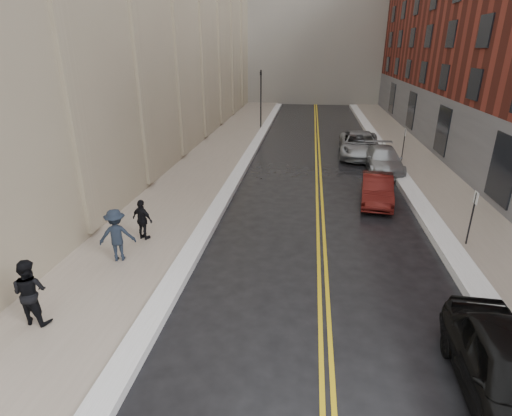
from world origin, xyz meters
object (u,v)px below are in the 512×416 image
(pedestrian_a, at_px, (30,292))
(car_silver_far, at_px, (359,144))
(car_maroon, at_px, (377,189))
(car_black, at_px, (510,373))
(car_silver_near, at_px, (383,160))
(pedestrian_c, at_px, (143,220))
(pedestrian_b, at_px, (117,235))

(pedestrian_a, bearing_deg, car_silver_far, -112.27)
(car_maroon, height_order, pedestrian_a, pedestrian_a)
(car_black, height_order, car_maroon, car_black)
(car_maroon, height_order, car_silver_near, car_silver_near)
(car_silver_near, height_order, pedestrian_c, pedestrian_c)
(car_black, xyz_separation_m, pedestrian_c, (-10.48, 6.21, 0.16))
(car_maroon, distance_m, pedestrian_b, 12.14)
(car_silver_near, distance_m, car_silver_far, 3.74)
(car_maroon, bearing_deg, car_silver_near, 84.44)
(pedestrian_b, bearing_deg, car_maroon, -161.88)
(car_silver_far, bearing_deg, pedestrian_a, -115.18)
(car_black, height_order, car_silver_far, car_silver_far)
(car_silver_far, xyz_separation_m, pedestrian_b, (-9.84, -16.31, 0.28))
(car_silver_far, height_order, pedestrian_c, pedestrian_c)
(car_maroon, height_order, pedestrian_b, pedestrian_b)
(car_maroon, bearing_deg, car_silver_far, 95.69)
(pedestrian_a, height_order, pedestrian_c, pedestrian_a)
(car_silver_near, relative_size, pedestrian_c, 3.08)
(pedestrian_a, relative_size, pedestrian_c, 1.17)
(car_black, height_order, pedestrian_b, pedestrian_b)
(car_black, bearing_deg, pedestrian_b, 159.38)
(pedestrian_c, bearing_deg, pedestrian_b, 103.95)
(pedestrian_a, bearing_deg, pedestrian_b, -95.77)
(pedestrian_a, bearing_deg, car_maroon, -128.35)
(car_silver_far, relative_size, pedestrian_a, 3.11)
(pedestrian_a, bearing_deg, car_silver_near, -119.78)
(pedestrian_b, bearing_deg, pedestrian_a, 59.89)
(car_silver_far, relative_size, pedestrian_c, 3.62)
(pedestrian_c, bearing_deg, car_black, 171.07)
(car_maroon, distance_m, pedestrian_c, 11.04)
(pedestrian_c, bearing_deg, car_silver_far, -101.57)
(car_black, xyz_separation_m, pedestrian_a, (-11.42, 1.03, 0.29))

